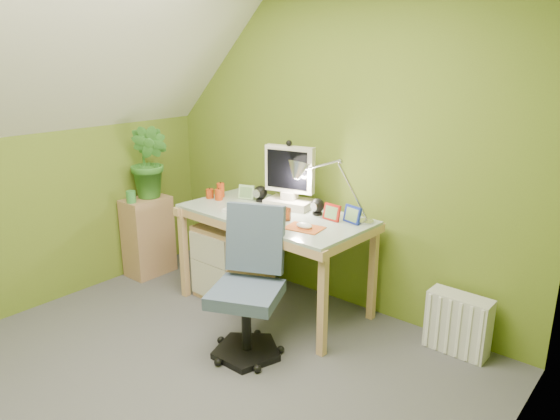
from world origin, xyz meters
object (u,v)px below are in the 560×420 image
Objects in this scene: desk_lamp at (342,175)px; task_chair at (246,294)px; desk at (274,261)px; side_ledge at (148,236)px; radiator at (458,324)px; monitor at (290,174)px; potted_plant at (150,162)px.

desk_lamp reaches higher than task_chair.
side_ledge is (-1.24, -0.21, -0.04)m from desk.
side_ledge is at bearing -168.31° from radiator.
desk_lamp is 1.03m from task_chair.
monitor reaches higher than task_chair.
radiator is at bearing -7.97° from monitor.
potted_plant is (0.03, 0.05, 0.65)m from side_ledge.
potted_plant is 2.67m from radiator.
desk_lamp is at bearing -12.36° from monitor.
desk is at bearing -167.13° from radiator.
potted_plant is at bearing -169.95° from desk.
side_ledge is at bearing -174.85° from monitor.
side_ledge reaches higher than radiator.
task_chair is (0.29, -0.61, 0.05)m from desk.
desk is 0.68m from task_chair.
potted_plant is at bearing -168.84° from desk_lamp.
task_chair is at bearing -138.07° from radiator.
radiator is (2.55, 0.49, -0.14)m from side_ledge.
radiator is (0.85, 0.10, -0.86)m from desk_lamp.
potted_plant is at bearing 139.48° from task_chair.
radiator is (1.30, 0.10, -0.81)m from monitor.
side_ledge is 1.73× the size of radiator.
potted_plant is (-1.21, -0.16, 0.61)m from desk.
monitor is 1.30× the size of radiator.
task_chair is (1.50, -0.45, -0.56)m from potted_plant.
desk_lamp is 1.22m from radiator.
monitor is (0.00, 0.18, 0.63)m from desk.
desk_lamp is at bearing 13.05° from side_ledge.
desk is at bearing -102.36° from monitor.
desk reaches higher than radiator.
desk is 1.34m from radiator.
desk_lamp is at bearing -172.57° from radiator.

